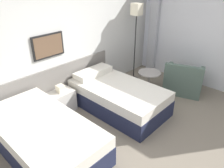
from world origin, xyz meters
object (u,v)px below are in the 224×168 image
object	(u,v)px
side_table	(149,78)
bed_near_window	(118,96)
nightstand	(62,101)
armchair	(183,81)
bed_near_door	(45,137)
floor_lamp	(136,18)

from	to	relation	value
side_table	bed_near_window	bearing A→B (deg)	176.06
nightstand	bed_near_window	bearing A→B (deg)	-41.38
bed_near_window	armchair	world-z (taller)	armchair
bed_near_door	floor_lamp	bearing A→B (deg)	11.35
bed_near_door	bed_near_window	world-z (taller)	same
bed_near_window	floor_lamp	distance (m)	1.95
side_table	armchair	size ratio (longest dim) A/B	0.51
bed_near_door	nightstand	world-z (taller)	bed_near_door
nightstand	side_table	bearing A→B (deg)	-23.58
bed_near_door	floor_lamp	size ratio (longest dim) A/B	1.02
bed_near_door	armchair	bearing A→B (deg)	-11.22
armchair	floor_lamp	bearing A→B (deg)	-6.43
armchair	nightstand	bearing A→B (deg)	41.44
nightstand	floor_lamp	distance (m)	2.55
floor_lamp	side_table	xyz separation A→B (m)	(-0.30, -0.67, -1.22)
bed_near_window	floor_lamp	world-z (taller)	floor_lamp
bed_near_window	armchair	distance (m)	1.72
nightstand	side_table	size ratio (longest dim) A/B	1.13
bed_near_window	nightstand	xyz separation A→B (m)	(-0.84, 0.74, -0.04)
bed_near_window	armchair	xyz separation A→B (m)	(1.59, -0.65, -0.02)
bed_near_door	armchair	xyz separation A→B (m)	(3.28, -0.65, -0.02)
floor_lamp	armchair	world-z (taller)	floor_lamp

